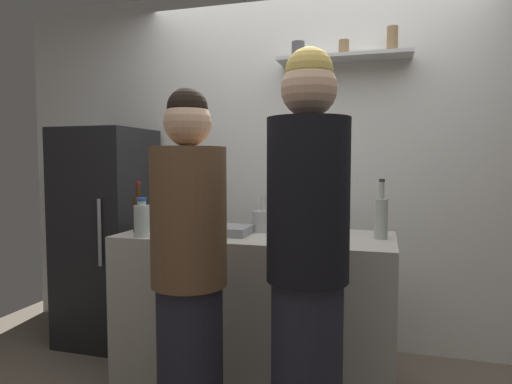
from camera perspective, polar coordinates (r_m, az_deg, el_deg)
back_wall_assembly at (r=3.27m, az=7.53°, el=3.35°), size 4.80×0.32×2.60m
refrigerator at (r=3.49m, az=-18.53°, el=-5.32°), size 0.58×0.63×1.57m
counter at (r=2.75m, az=0.00°, el=-14.81°), size 1.59×0.67×0.91m
baking_pan at (r=2.64m, az=-4.49°, el=-4.89°), size 0.34×0.24×0.05m
utensil_holder at (r=2.71m, az=0.71°, el=-3.75°), size 0.12×0.12×0.23m
wine_bottle_dark_glass at (r=2.91m, az=-6.61°, el=-2.23°), size 0.08×0.08×0.31m
wine_bottle_green_glass at (r=2.48m, az=8.59°, el=-3.35°), size 0.07×0.07×0.30m
wine_bottle_amber_glass at (r=2.79m, az=-14.86°, el=-2.60°), size 0.07×0.07×0.31m
wine_bottle_pale_glass at (r=2.56m, az=15.79°, el=-3.06°), size 0.07×0.07×0.33m
water_bottle_plastic at (r=2.61m, az=-14.46°, el=-3.46°), size 0.09×0.09×0.22m
person_blonde at (r=1.87m, az=6.64°, el=-9.61°), size 0.34×0.34×1.79m
person_brown_jacket at (r=2.05m, az=-8.57°, el=-10.66°), size 0.34×0.34×1.66m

